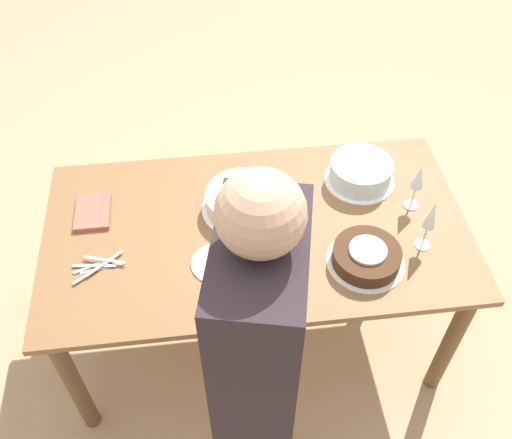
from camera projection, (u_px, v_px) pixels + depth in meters
ground_plane at (256, 327)px, 2.92m from camera, size 12.00×12.00×0.00m
dining_table at (256, 244)px, 2.42m from camera, size 1.74×0.94×0.78m
cake_center_white at (243, 201)px, 2.38m from camera, size 0.35×0.35×0.10m
cake_front_chocolate at (366, 257)px, 2.19m from camera, size 0.30×0.30×0.08m
cake_back_decorated at (360, 172)px, 2.49m from camera, size 0.31×0.31×0.10m
wine_glass_near at (431, 217)px, 2.15m from camera, size 0.06×0.06×0.24m
wine_glass_far at (418, 179)px, 2.31m from camera, size 0.06×0.06×0.22m
dessert_plate_left at (216, 263)px, 2.21m from camera, size 0.20×0.20×0.01m
fork_pile at (99, 266)px, 2.20m from camera, size 0.21×0.15×0.02m
napkin_stack at (93, 212)px, 2.38m from camera, size 0.14×0.20×0.02m
person_cutting at (259, 356)px, 1.62m from camera, size 0.30×0.44×1.77m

